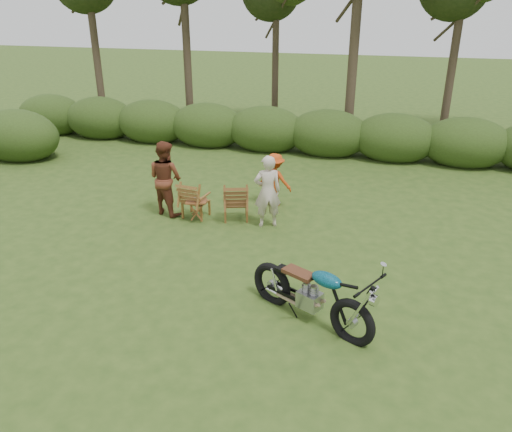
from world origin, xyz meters
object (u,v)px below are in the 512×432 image
(lawn_chair_left, at_px, (197,217))
(adult_a, at_px, (267,226))
(adult_b, at_px, (168,213))
(cup, at_px, (196,199))
(lawn_chair_right, at_px, (236,219))
(side_table, at_px, (197,210))
(motorcycle, at_px, (309,319))
(child, at_px, (274,205))

(lawn_chair_left, bearing_deg, adult_a, -175.37)
(adult_b, bearing_deg, cup, -177.59)
(lawn_chair_right, height_order, side_table, side_table)
(lawn_chair_left, bearing_deg, cup, 121.48)
(motorcycle, bearing_deg, side_table, 162.78)
(adult_a, xyz_separation_m, adult_b, (-2.35, 0.07, 0.00))
(motorcycle, relative_size, side_table, 4.44)
(lawn_chair_left, height_order, child, child)
(lawn_chair_left, distance_m, adult_b, 0.71)
(motorcycle, height_order, lawn_chair_left, motorcycle)
(lawn_chair_right, distance_m, adult_a, 0.77)
(child, bearing_deg, cup, 56.48)
(adult_a, bearing_deg, lawn_chair_right, -35.84)
(motorcycle, relative_size, adult_b, 1.26)
(child, bearing_deg, adult_a, 108.58)
(side_table, height_order, adult_a, adult_a)
(side_table, bearing_deg, lawn_chair_right, 20.40)
(lawn_chair_right, bearing_deg, adult_b, -16.04)
(child, bearing_deg, lawn_chair_left, 49.13)
(lawn_chair_right, relative_size, child, 0.69)
(cup, relative_size, child, 0.09)
(side_table, distance_m, child, 1.96)
(cup, bearing_deg, lawn_chair_right, 23.62)
(adult_a, height_order, child, adult_a)
(cup, bearing_deg, side_table, 111.84)
(motorcycle, relative_size, adult_a, 1.34)
(motorcycle, bearing_deg, adult_a, 142.53)
(cup, height_order, adult_b, adult_b)
(side_table, bearing_deg, adult_b, 164.89)
(lawn_chair_right, relative_size, cup, 7.93)
(side_table, bearing_deg, motorcycle, -44.62)
(motorcycle, distance_m, adult_a, 3.46)
(lawn_chair_right, relative_size, side_table, 1.83)
(lawn_chair_right, distance_m, side_table, 0.89)
(motorcycle, distance_m, adult_b, 4.99)
(lawn_chair_right, distance_m, cup, 1.00)
(adult_b, bearing_deg, lawn_chair_left, -162.26)
(adult_a, xyz_separation_m, child, (-0.13, 1.18, 0.00))
(adult_a, bearing_deg, lawn_chair_left, -25.79)
(adult_a, relative_size, child, 1.25)
(adult_b, bearing_deg, child, -133.41)
(lawn_chair_right, height_order, adult_b, adult_b)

